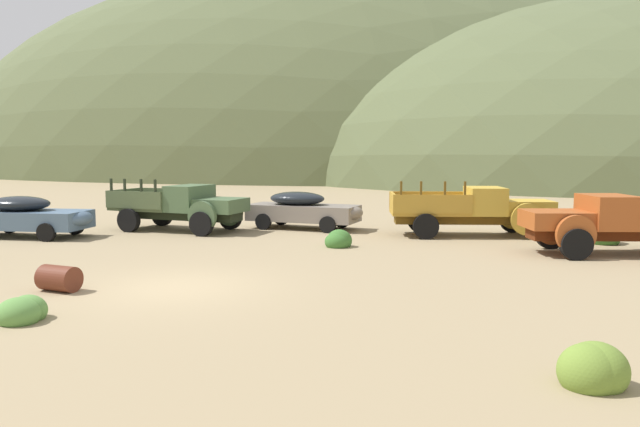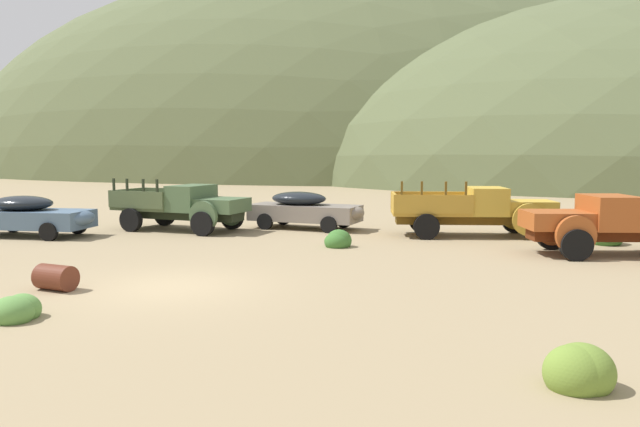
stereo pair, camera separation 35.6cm
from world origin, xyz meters
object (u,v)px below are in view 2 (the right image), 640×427
at_px(truck_weathered_green, 190,207).
at_px(oil_drum_tipped, 56,277).
at_px(truck_oxide_orange, 611,224).
at_px(car_primer_gray, 308,210).
at_px(truck_faded_yellow, 482,210).
at_px(car_chalk_blue, 33,215).

height_order(truck_weathered_green, oil_drum_tipped, truck_weathered_green).
distance_m(truck_oxide_orange, oil_drum_tipped, 16.13).
distance_m(truck_weathered_green, car_primer_gray, 4.89).
relative_size(truck_weathered_green, oil_drum_tipped, 5.85).
bearing_deg(truck_weathered_green, truck_oxide_orange, 0.11).
distance_m(car_primer_gray, truck_oxide_orange, 11.62).
relative_size(truck_faded_yellow, oil_drum_tipped, 6.41).
bearing_deg(oil_drum_tipped, truck_faded_yellow, 51.76).
relative_size(car_chalk_blue, oil_drum_tipped, 5.07).
relative_size(car_primer_gray, truck_faded_yellow, 0.79).
xyz_separation_m(car_primer_gray, truck_oxide_orange, (11.05, -3.59, 0.18)).
bearing_deg(oil_drum_tipped, truck_weathered_green, 101.06).
distance_m(car_chalk_blue, truck_weathered_green, 5.92).
xyz_separation_m(truck_weathered_green, car_primer_gray, (4.49, 1.92, -0.18)).
bearing_deg(truck_oxide_orange, truck_faded_yellow, -54.34).
bearing_deg(car_chalk_blue, truck_faded_yellow, 10.28).
bearing_deg(car_primer_gray, truck_weathered_green, -150.51).
distance_m(car_primer_gray, oil_drum_tipped, 12.64).
xyz_separation_m(truck_faded_yellow, truck_oxide_orange, (3.95, -3.32, -0.02)).
height_order(truck_faded_yellow, truck_oxide_orange, truck_faded_yellow).
relative_size(truck_faded_yellow, truck_oxide_orange, 0.97).
relative_size(truck_weathered_green, truck_faded_yellow, 0.91).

